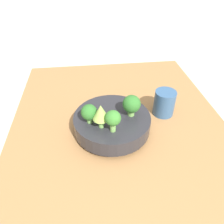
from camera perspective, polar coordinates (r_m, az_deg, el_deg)
ground_plane at (r=0.85m, az=2.33°, el=-8.12°), size 6.00×6.00×0.00m
table at (r=0.83m, az=2.37°, el=-6.95°), size 1.17×0.84×0.05m
bowl at (r=0.80m, az=0.00°, el=-2.82°), size 0.28×0.28×0.07m
romanesco_piece_far at (r=0.70m, az=-2.95°, el=-0.24°), size 0.05×0.05×0.09m
broccoli_floret_left at (r=0.69m, az=0.25°, el=-1.80°), size 0.05×0.05×0.08m
broccoli_floret_front at (r=0.76m, az=5.14°, el=1.99°), size 0.06×0.06×0.08m
broccoli_floret_back at (r=0.74m, az=-5.99°, el=-0.09°), size 0.06×0.06×0.07m
cup at (r=0.90m, az=13.49°, el=2.33°), size 0.08×0.08×0.10m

